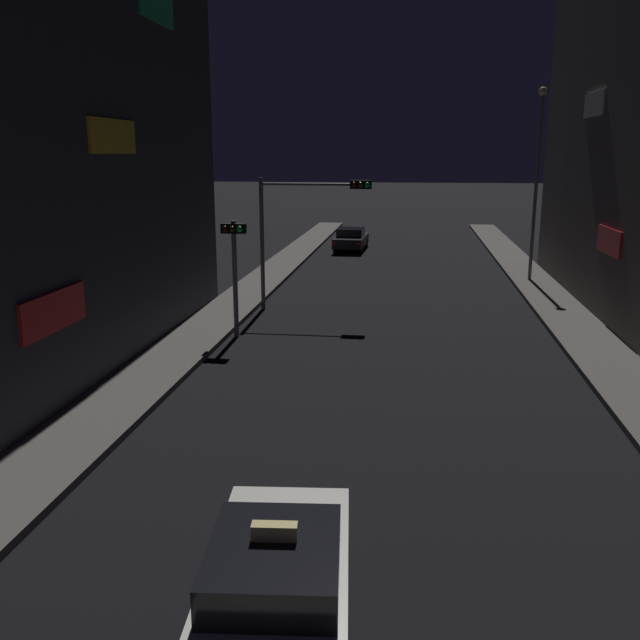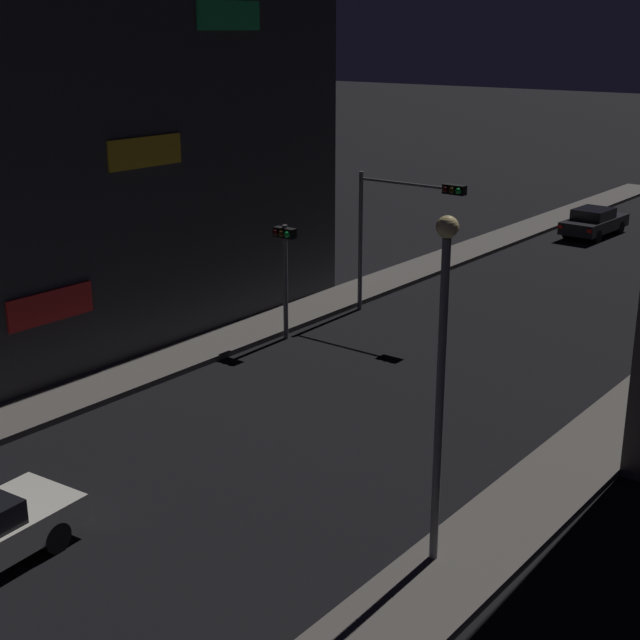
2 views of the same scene
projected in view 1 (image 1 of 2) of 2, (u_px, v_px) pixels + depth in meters
The scene contains 7 objects.
sidewalk_left at pixel (249, 292), 30.02m from camera, with size 2.00×61.41×0.17m, color #5B5651.
sidewalk_right at pixel (551, 300), 28.38m from camera, with size 2.00×61.41×0.17m, color #5B5651.
taxi at pixel (276, 586), 8.58m from camera, with size 2.19×4.59×1.62m.
far_car at pixel (351, 239), 43.53m from camera, with size 1.97×4.52×1.42m.
traffic_light_overhead at pixel (304, 215), 26.06m from camera, with size 4.27×0.42×5.11m.
traffic_light_left_kerb at pixel (234, 255), 22.42m from camera, with size 0.80×0.42×3.88m.
street_lamp_far_block at pixel (537, 169), 31.55m from camera, with size 0.39×0.39×8.72m.
Camera 1 is at (0.62, -0.08, 5.98)m, focal length 38.63 mm.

